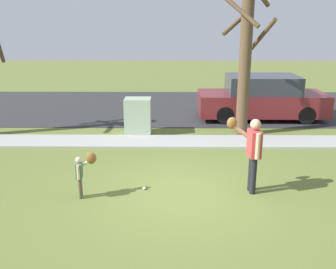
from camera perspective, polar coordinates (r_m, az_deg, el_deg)
The scene contains 9 objects.
ground_plane at distance 11.74m, azimuth 1.71°, elevation -1.33°, with size 48.00×48.00×0.00m, color olive.
sidewalk_strip at distance 11.83m, azimuth 1.70°, elevation -1.04°, with size 36.00×1.20×0.06m, color #A3A39E.
road_surface at distance 16.66m, azimuth 1.37°, elevation 4.18°, with size 36.00×6.80×0.02m, color #2D2D30.
person_adult at distance 8.37m, azimuth 12.34°, elevation -1.93°, with size 0.71×0.59×1.65m.
person_child at distance 8.27m, azimuth -12.46°, elevation -5.00°, with size 0.42×0.40×0.97m.
baseball at distance 8.64m, azimuth -3.58°, elevation -7.98°, with size 0.07×0.07×0.07m, color white.
utility_cabinet at distance 12.57m, azimuth -4.48°, elevation 2.69°, with size 0.85×0.66×1.20m, color #9EB293.
street_tree_near at distance 12.40m, azimuth 11.44°, elevation 11.65°, with size 1.84×1.88×4.89m.
parked_suv_maroon at distance 14.92m, azimuth 13.70°, elevation 5.27°, with size 4.70×1.90×1.63m.
Camera 1 is at (-0.24, -7.66, 3.66)m, focal length 41.03 mm.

